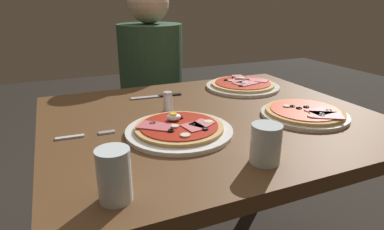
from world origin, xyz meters
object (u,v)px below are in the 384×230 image
fork (81,136)px  pizza_across_left (305,113)px  pizza_across_right (243,85)px  knife (160,96)px  pizza_foreground (179,129)px  water_glass_near (266,146)px  salt_shaker (168,102)px  dining_table (211,149)px  diner_person (153,105)px  water_glass_far (115,179)px

fork → pizza_across_left: bearing=-10.0°
pizza_across_right → knife: (-0.36, 0.02, -0.01)m
pizza_foreground → knife: (0.06, 0.36, -0.01)m
water_glass_near → salt_shaker: (-0.09, 0.43, -0.01)m
water_glass_near → salt_shaker: water_glass_near is taller
dining_table → pizza_across_right: bearing=42.8°
water_glass_near → diner_person: diner_person is taller
pizza_across_left → fork: bearing=170.0°
pizza_across_left → pizza_foreground: bearing=175.3°
salt_shaker → diner_person: bearing=78.4°
pizza_across_right → fork: (-0.68, -0.26, -0.01)m
pizza_across_right → salt_shaker: salt_shaker is taller
dining_table → pizza_across_right: size_ratio=3.42×
water_glass_far → fork: bearing=95.3°
pizza_across_left → fork: pizza_across_left is taller
dining_table → water_glass_far: (-0.37, -0.34, 0.17)m
dining_table → pizza_foreground: (-0.15, -0.09, 0.13)m
knife → pizza_across_left: bearing=-48.0°
water_glass_near → water_glass_far: 0.35m
pizza_across_left → dining_table: bearing=154.6°
pizza_across_right → knife: bearing=177.4°
knife → water_glass_far: bearing=-115.1°
water_glass_near → pizza_across_right: bearing=62.7°
pizza_foreground → water_glass_far: bearing=-131.9°
dining_table → pizza_across_right: 0.39m
pizza_across_right → knife: 0.36m
fork → pizza_across_right: bearing=21.0°
dining_table → diner_person: size_ratio=0.88×
water_glass_near → knife: (-0.06, 0.60, -0.04)m
pizza_across_left → salt_shaker: size_ratio=4.08×
dining_table → knife: 0.31m
water_glass_near → water_glass_far: bearing=-177.8°
pizza_foreground → water_glass_near: bearing=-63.3°
dining_table → fork: size_ratio=6.59×
dining_table → pizza_across_left: size_ratio=3.81×
diner_person → knife: bearing=77.5°
pizza_across_left → pizza_across_right: 0.38m
water_glass_near → water_glass_far: (-0.35, -0.01, 0.00)m
water_glass_far → fork: (-0.03, 0.34, -0.04)m
pizza_across_right → water_glass_near: size_ratio=3.29×
water_glass_near → salt_shaker: bearing=101.4°
pizza_across_left → salt_shaker: bearing=149.8°
pizza_foreground → pizza_across_left: 0.42m
pizza_foreground → knife: size_ratio=1.54×
pizza_foreground → fork: bearing=161.9°
dining_table → pizza_across_left: 0.33m
pizza_foreground → dining_table: bearing=32.1°
pizza_foreground → pizza_across_right: bearing=39.3°
dining_table → knife: bearing=108.0°
dining_table → pizza_across_left: pizza_across_left is taller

